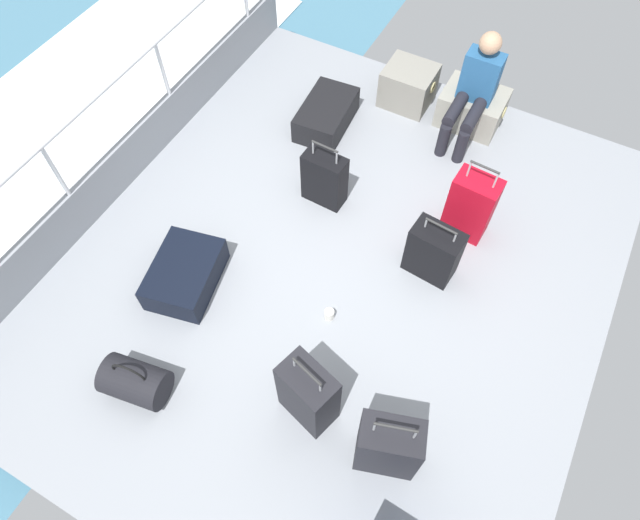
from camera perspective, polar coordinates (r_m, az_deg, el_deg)
name	(u,v)px	position (r m, az deg, el deg)	size (l,w,h in m)	color
ground_plane	(337,267)	(4.77, 1.78, -0.71)	(4.40, 5.20, 0.06)	gray
gunwale_port	(130,158)	(5.48, -19.06, 9.98)	(0.06, 5.20, 0.45)	gray
railing_port	(111,112)	(5.11, -20.83, 14.11)	(0.04, 4.20, 1.02)	silver
sea_wake	(40,147)	(6.78, -26.95, 10.40)	(12.00, 12.00, 0.01)	teal
cargo_crate_0	(408,86)	(6.00, 9.11, 17.37)	(0.53, 0.44, 0.41)	gray
cargo_crate_1	(472,108)	(5.92, 15.43, 14.95)	(0.65, 0.48, 0.36)	gray
passenger_seated	(474,89)	(5.55, 15.68, 16.66)	(0.34, 0.66, 1.06)	#26598C
suitcase_1	(308,394)	(3.91, -1.23, -13.71)	(0.45, 0.35, 0.77)	black
suitcase_2	(326,115)	(5.72, 0.64, 14.79)	(0.50, 0.76, 0.27)	black
suitcase_3	(388,446)	(3.85, 7.06, -18.56)	(0.46, 0.36, 0.77)	black
suitcase_4	(433,252)	(4.59, 11.64, 0.81)	(0.44, 0.28, 0.63)	black
suitcase_5	(324,179)	(4.96, 0.47, 8.40)	(0.39, 0.21, 0.69)	black
suitcase_6	(185,274)	(4.68, -13.78, -1.44)	(0.63, 0.78, 0.26)	black
suitcase_7	(471,206)	(4.87, 15.31, 5.42)	(0.39, 0.27, 0.82)	#B70C1E
duffel_bag	(135,381)	(4.34, -18.58, -11.82)	(0.51, 0.38, 0.44)	black
paper_cup	(329,314)	(4.46, 0.96, -5.65)	(0.08, 0.08, 0.10)	white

